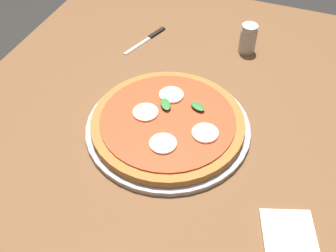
{
  "coord_description": "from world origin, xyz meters",
  "views": [
    {
      "loc": [
        0.54,
        0.22,
        1.37
      ],
      "look_at": [
        -0.02,
        -0.0,
        0.75
      ],
      "focal_mm": 44.02,
      "sensor_mm": 36.0,
      "label": 1
    }
  ],
  "objects": [
    {
      "name": "knife",
      "position": [
        -0.33,
        -0.17,
        0.74
      ],
      "size": [
        0.15,
        0.06,
        0.01
      ],
      "color": "black",
      "rests_on": "dining_table"
    },
    {
      "name": "napkin",
      "position": [
        0.15,
        0.29,
        0.74
      ],
      "size": [
        0.15,
        0.13,
        0.01
      ],
      "primitive_type": "cube",
      "rotation": [
        0.0,
        0.0,
        0.33
      ],
      "color": "white",
      "rests_on": "dining_table"
    },
    {
      "name": "pizza",
      "position": [
        -0.02,
        0.0,
        0.76
      ],
      "size": [
        0.32,
        0.32,
        0.03
      ],
      "color": "#B27033",
      "rests_on": "serving_tray"
    },
    {
      "name": "pepper_shaker",
      "position": [
        -0.36,
        0.09,
        0.77
      ],
      "size": [
        0.04,
        0.04,
        0.08
      ],
      "color": "#B2B7AD",
      "rests_on": "dining_table"
    },
    {
      "name": "dining_table",
      "position": [
        0.0,
        0.0,
        0.64
      ],
      "size": [
        1.26,
        0.97,
        0.74
      ],
      "color": "brown",
      "rests_on": "ground_plane"
    },
    {
      "name": "serving_tray",
      "position": [
        -0.02,
        -0.0,
        0.74
      ],
      "size": [
        0.35,
        0.35,
        0.01
      ],
      "primitive_type": "cylinder",
      "color": "#B2B2B7",
      "rests_on": "dining_table"
    }
  ]
}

